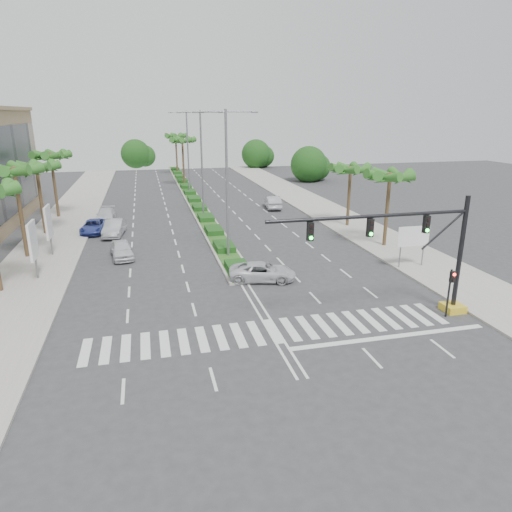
{
  "coord_description": "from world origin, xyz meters",
  "views": [
    {
      "loc": [
        -6.42,
        -22.25,
        11.69
      ],
      "look_at": [
        0.13,
        4.64,
        3.0
      ],
      "focal_mm": 32.0,
      "sensor_mm": 36.0,
      "label": 1
    }
  ],
  "objects_px": {
    "car_crossing": "(262,272)",
    "car_parked_a": "(122,249)",
    "car_parked_b": "(114,228)",
    "car_right": "(273,202)",
    "car_parked_d": "(106,215)",
    "car_parked_c": "(94,226)"
  },
  "relations": [
    {
      "from": "car_parked_a",
      "to": "car_parked_c",
      "type": "distance_m",
      "value": 9.93
    },
    {
      "from": "car_parked_a",
      "to": "car_right",
      "type": "height_order",
      "value": "car_right"
    },
    {
      "from": "car_parked_c",
      "to": "car_crossing",
      "type": "height_order",
      "value": "car_crossing"
    },
    {
      "from": "car_parked_d",
      "to": "car_right",
      "type": "distance_m",
      "value": 20.45
    },
    {
      "from": "car_crossing",
      "to": "car_parked_d",
      "type": "bearing_deg",
      "value": 43.5
    },
    {
      "from": "car_parked_a",
      "to": "car_crossing",
      "type": "relative_size",
      "value": 0.88
    },
    {
      "from": "car_crossing",
      "to": "car_right",
      "type": "xyz_separation_m",
      "value": [
        7.87,
        25.26,
        0.14
      ]
    },
    {
      "from": "car_right",
      "to": "car_parked_a",
      "type": "bearing_deg",
      "value": 50.85
    },
    {
      "from": "car_parked_b",
      "to": "car_right",
      "type": "bearing_deg",
      "value": 33.14
    },
    {
      "from": "car_parked_b",
      "to": "car_crossing",
      "type": "height_order",
      "value": "car_parked_b"
    },
    {
      "from": "car_parked_d",
      "to": "car_crossing",
      "type": "bearing_deg",
      "value": -58.83
    },
    {
      "from": "car_parked_c",
      "to": "car_parked_a",
      "type": "bearing_deg",
      "value": -66.91
    },
    {
      "from": "car_parked_b",
      "to": "car_parked_d",
      "type": "height_order",
      "value": "car_parked_b"
    },
    {
      "from": "car_parked_d",
      "to": "car_right",
      "type": "bearing_deg",
      "value": 9.58
    },
    {
      "from": "car_parked_c",
      "to": "car_crossing",
      "type": "bearing_deg",
      "value": -47.98
    },
    {
      "from": "car_parked_c",
      "to": "car_parked_d",
      "type": "xyz_separation_m",
      "value": [
        0.82,
        5.2,
        0.03
      ]
    },
    {
      "from": "car_crossing",
      "to": "car_parked_a",
      "type": "bearing_deg",
      "value": 66.24
    },
    {
      "from": "car_parked_c",
      "to": "car_right",
      "type": "height_order",
      "value": "car_right"
    },
    {
      "from": "car_parked_b",
      "to": "car_parked_d",
      "type": "relative_size",
      "value": 1.02
    },
    {
      "from": "car_parked_d",
      "to": "car_crossing",
      "type": "distance_m",
      "value": 25.93
    },
    {
      "from": "car_parked_a",
      "to": "car_parked_c",
      "type": "xyz_separation_m",
      "value": [
        -3.08,
        9.44,
        -0.07
      ]
    },
    {
      "from": "car_parked_b",
      "to": "car_right",
      "type": "xyz_separation_m",
      "value": [
        19.01,
        9.37,
        0.01
      ]
    }
  ]
}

